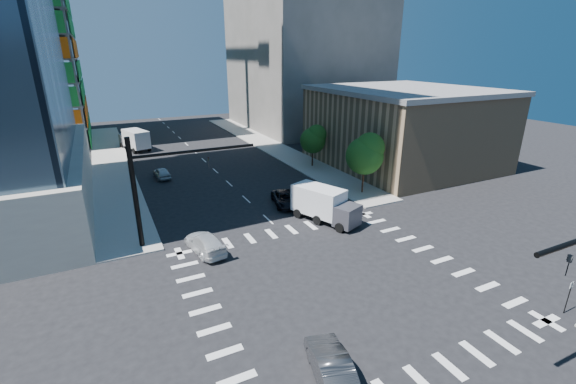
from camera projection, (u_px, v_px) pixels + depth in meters
ground at (336, 282)px, 26.78m from camera, size 160.00×160.00×0.00m
road_markings at (336, 282)px, 26.78m from camera, size 20.00×20.00×0.01m
sidewalk_ne at (270, 146)px, 65.69m from camera, size 5.00×60.00×0.15m
sidewalk_nw at (111, 163)px, 55.33m from camera, size 5.00×60.00×0.15m
commercial_building at (403, 127)px, 53.90m from camera, size 20.50×22.50×10.60m
bg_building_ne at (304, 58)px, 79.61m from camera, size 24.00×30.00×28.00m
signal_mast_nw at (154, 181)px, 30.47m from camera, size 10.20×0.40×9.00m
tree_south at (366, 153)px, 42.15m from camera, size 4.16×4.16×6.82m
tree_north at (314, 139)px, 52.64m from camera, size 3.54×3.52×5.78m
no_parking_sign at (569, 294)px, 23.15m from camera, size 0.30×0.06×2.20m
car_nb_far at (285, 199)px, 40.23m from camera, size 3.22×5.22×1.35m
car_sb_near at (205, 243)px, 30.76m from camera, size 2.77×5.29×1.46m
car_sb_mid at (162, 173)px, 48.86m from camera, size 1.92×4.15×1.38m
car_sb_cross at (331, 367)px, 18.57m from camera, size 2.76×4.95×1.54m
box_truck_near at (327, 208)px, 36.01m from camera, size 4.69×6.59×3.18m
box_truck_far at (134, 141)px, 63.05m from camera, size 4.48×6.90×3.35m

